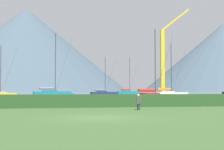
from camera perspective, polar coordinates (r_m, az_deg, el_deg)
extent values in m
plane|color=#477038|center=(18.32, -2.23, -7.54)|extent=(1000.00, 1000.00, 0.00)
cube|color=gray|center=(155.08, -9.78, -3.20)|extent=(320.00, 246.00, 0.00)
cube|color=#284C23|center=(29.19, -5.45, -4.57)|extent=(80.00, 1.20, 1.17)
cone|color=#9E9EA3|center=(95.48, -18.08, -3.10)|extent=(1.51, 1.27, 1.04)
cylinder|color=#333338|center=(95.48, -19.21, -0.03)|extent=(3.66, 0.72, 10.07)
cube|color=#19707A|center=(71.37, -10.53, -3.37)|extent=(8.28, 4.04, 1.25)
cone|color=#19707A|center=(72.31, -6.99, -3.38)|extent=(1.52, 1.28, 1.06)
cube|color=#16646E|center=(71.29, -10.89, -3.00)|extent=(3.23, 2.38, 0.79)
cylinder|color=#333338|center=(71.73, -9.95, 2.05)|extent=(0.16, 0.16, 13.42)
cylinder|color=#333338|center=(71.18, -11.40, -2.31)|extent=(3.54, 0.75, 0.14)
cylinder|color=gray|center=(71.18, -11.40, -2.31)|extent=(3.07, 1.01, 0.50)
cylinder|color=#333338|center=(72.07, -8.50, 1.75)|extent=(3.72, 0.68, 12.76)
cube|color=red|center=(44.34, 7.07, -4.01)|extent=(6.65, 3.62, 0.99)
cone|color=red|center=(46.34, 10.88, -3.92)|extent=(1.25, 1.08, 0.84)
cube|color=#A52020|center=(44.15, 6.67, -3.55)|extent=(2.64, 2.04, 0.63)
cylinder|color=#333338|center=(44.77, 7.63, 2.10)|extent=(0.13, 0.13, 9.42)
cylinder|color=#333338|center=(43.87, 6.09, -2.67)|extent=(2.78, 0.79, 0.11)
cylinder|color=red|center=(43.87, 6.09, -2.67)|extent=(2.44, 0.97, 0.40)
cylinder|color=#333338|center=(45.56, 9.21, 1.73)|extent=(2.92, 0.75, 8.96)
cone|color=gold|center=(61.93, -16.36, -3.53)|extent=(1.33, 1.20, 0.85)
cylinder|color=#333338|center=(61.21, -19.07, 0.79)|extent=(0.13, 0.13, 9.09)
cylinder|color=#333338|center=(61.58, -17.72, 0.54)|extent=(2.80, 1.17, 8.64)
cube|color=white|center=(61.98, 9.95, -3.55)|extent=(7.26, 3.28, 1.10)
cone|color=white|center=(63.96, 13.13, -3.49)|extent=(1.31, 1.08, 0.94)
cube|color=silver|center=(61.79, 9.62, -3.18)|extent=(2.80, 2.00, 0.70)
cylinder|color=#333338|center=(62.38, 10.40, 0.97)|extent=(0.14, 0.14, 9.71)
cylinder|color=#333338|center=(61.52, 9.14, -2.49)|extent=(3.14, 0.52, 0.12)
cylinder|color=orange|center=(61.52, 9.14, -2.49)|extent=(2.72, 0.78, 0.44)
cylinder|color=#333338|center=(63.17, 11.72, 0.71)|extent=(3.31, 0.45, 9.24)
cube|color=navy|center=(87.20, -1.58, -3.34)|extent=(6.92, 3.21, 1.05)
cone|color=navy|center=(88.41, 0.78, -3.33)|extent=(1.26, 1.04, 0.89)
cube|color=#1B2449|center=(87.08, -1.82, -3.09)|extent=(2.68, 1.93, 0.67)
cylinder|color=#333338|center=(87.46, -1.22, -0.02)|extent=(0.13, 0.13, 10.01)
cylinder|color=#333338|center=(86.92, -2.16, -2.62)|extent=(2.98, 0.54, 0.11)
cylinder|color=gray|center=(86.92, -2.16, -2.62)|extent=(2.58, 0.78, 0.42)
cylinder|color=#333338|center=(87.94, -0.25, -0.20)|extent=(3.14, 0.48, 9.52)
cube|color=#19707A|center=(103.04, 2.84, -3.22)|extent=(7.27, 3.25, 1.10)
cone|color=#19707A|center=(104.52, 4.90, -3.20)|extent=(1.31, 1.08, 0.94)
cube|color=#16646E|center=(102.90, 2.63, -2.99)|extent=(2.80, 1.99, 0.70)
cylinder|color=#333338|center=(103.36, 3.14, -0.01)|extent=(0.14, 0.14, 11.46)
cylinder|color=#333338|center=(102.69, 2.33, -2.58)|extent=(3.15, 0.51, 0.12)
cylinder|color=red|center=(102.69, 2.33, -2.58)|extent=(2.72, 0.77, 0.44)
cylinder|color=#333338|center=(103.95, 4.00, -0.18)|extent=(3.32, 0.44, 10.89)
cylinder|color=#2D3347|center=(25.30, 4.78, -5.68)|extent=(0.14, 0.14, 0.45)
cylinder|color=#2D3347|center=(25.46, 4.62, -5.66)|extent=(0.14, 0.14, 0.45)
cylinder|color=#4C4C51|center=(25.36, 4.70, -4.54)|extent=(0.36, 0.36, 0.55)
cylinder|color=#4C4C51|center=(25.14, 4.90, -4.49)|extent=(0.09, 0.09, 0.49)
cylinder|color=#4C4C51|center=(25.58, 4.49, -4.46)|extent=(0.09, 0.09, 0.49)
sphere|color=tan|center=(25.35, 4.69, -3.60)|extent=(0.22, 0.22, 0.22)
cube|color=#333338|center=(71.94, 8.92, -3.55)|extent=(2.00, 2.00, 0.80)
cube|color=gold|center=(72.20, 8.88, 2.35)|extent=(0.80, 0.80, 14.06)
cube|color=gold|center=(74.73, 11.13, 9.57)|extent=(6.52, 0.36, 5.23)
cone|color=#4C6070|center=(320.31, -14.98, 4.30)|extent=(195.27, 195.27, 79.76)
cone|color=#4C6070|center=(404.81, 19.18, 3.00)|extent=(192.87, 192.87, 80.92)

